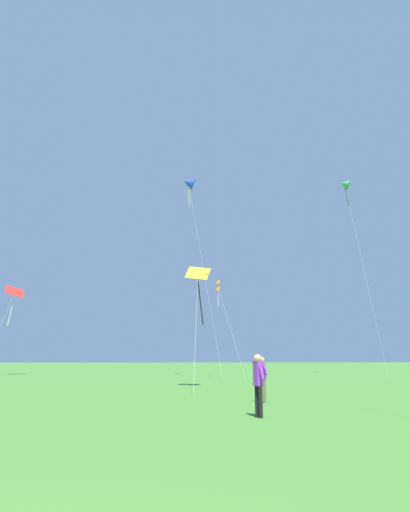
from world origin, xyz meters
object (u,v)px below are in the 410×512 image
Objects in this scene: kite_red_high at (13,299)px; kite_orange_box at (218,287)px; kite_green_small at (345,184)px; kite_blue_delta at (189,183)px; person_far_back at (262,375)px; kite_yellow_diamond at (199,284)px; person_in_blue_jacket at (258,379)px.

kite_red_high is 22.15m from kite_orange_box.
kite_green_small reaches higher than kite_orange_box.
kite_blue_delta reaches higher than person_far_back.
kite_orange_box is at bearing 87.97° from person_far_back.
kite_yellow_diamond reaches higher than person_far_back.
kite_red_high is 36.28m from person_far_back.
kite_yellow_diamond reaches higher than person_in_blue_jacket.
kite_red_high reaches higher than kite_orange_box.
person_in_blue_jacket is (0.91, -12.92, -5.02)m from kite_yellow_diamond.
person_in_blue_jacket is at bearing -93.87° from kite_orange_box.
person_far_back is (20.19, -29.37, -6.78)m from kite_red_high.
kite_red_high is at bearing 131.55° from kite_yellow_diamond.
kite_yellow_diamond is at bearing 102.35° from person_far_back.
kite_blue_delta is at bearing -178.56° from kite_green_small.
person_far_back is (-0.79, -22.28, -7.13)m from kite_orange_box.
kite_orange_box is 5.17× the size of person_far_back.
person_far_back is at bearing -120.85° from kite_green_small.
kite_yellow_diamond is 4.27× the size of person_far_back.
kite_blue_delta is at bearing 91.91° from person_in_blue_jacket.
kite_red_high is at bearing 119.77° from person_in_blue_jacket.
kite_green_small is at bearing 1.44° from kite_blue_delta.
kite_yellow_diamond is 0.83× the size of kite_orange_box.
kite_yellow_diamond is 13.89m from person_in_blue_jacket.
kite_yellow_diamond is 4.12× the size of person_in_blue_jacket.
kite_blue_delta is 31.21m from person_far_back.
person_far_back is (1.97, -24.98, -18.60)m from kite_blue_delta.
kite_red_high is 37.71m from kite_green_small.
kite_green_small reaches higher than kite_blue_delta.
kite_green_small is at bearing 44.28° from kite_yellow_diamond.
kite_red_high reaches higher than person_in_blue_jacket.
kite_orange_box is (-14.39, -3.13, -12.10)m from kite_green_small.
kite_green_small is 17.17m from kite_blue_delta.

